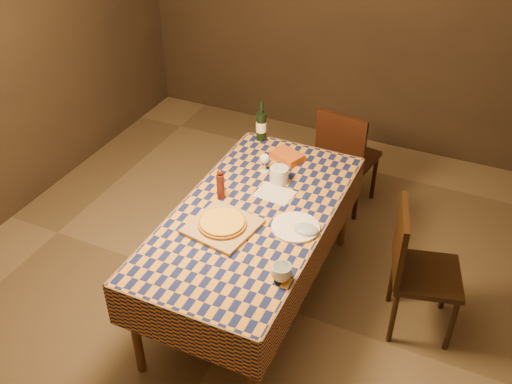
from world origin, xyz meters
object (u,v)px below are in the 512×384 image
Objects in this scene: cutting_board at (222,226)px; pizza at (222,223)px; dining_table at (253,222)px; chair_right at (415,265)px; chair_far at (345,154)px; bowl at (230,223)px; wine_bottle at (261,126)px; white_plate at (295,227)px.

cutting_board is 1.12× the size of pizza.
dining_table is 1.05m from chair_right.
cutting_board is 1.23m from chair_right.
pizza is (-0.00, 0.00, 0.03)m from cutting_board.
pizza is at bearing -158.36° from chair_right.
chair_right is (1.12, 0.44, -0.26)m from cutting_board.
chair_right is (0.79, -1.07, 0.00)m from chair_far.
wine_bottle is at bearing 104.01° from bowl.
chair_far reaches higher than bowl.
white_plate is (0.30, -0.03, 0.08)m from dining_table.
dining_table is 0.25m from cutting_board.
chair_right is at bearing 21.64° from pizza.
chair_right reaches higher than white_plate.
wine_bottle is at bearing 101.70° from pizza.
chair_right reaches higher than cutting_board.
cutting_board is 1.22× the size of wine_bottle.
chair_right is at bearing -53.61° from chair_far.
cutting_board is at bearing -78.30° from wine_bottle.
bowl is at bearing 43.73° from pizza.
chair_far is at bearing 77.86° from pizza.
pizza is 1.09× the size of wine_bottle.
white_plate is 0.32× the size of chair_right.
pizza reaches higher than white_plate.
wine_bottle is (-0.22, 1.07, 0.08)m from pizza.
cutting_board is 0.44m from white_plate.
pizza is at bearing -116.13° from dining_table.
chair_far is 1.00× the size of chair_right.
chair_far is at bearing 78.95° from bowl.
chair_far reaches higher than dining_table.
pizza is at bearing -78.30° from wine_bottle.
white_plate reaches higher than dining_table.
dining_table is 5.41× the size of pizza.
wine_bottle is 1.10m from white_plate.
wine_bottle reaches higher than white_plate.
pizza is 1.24m from chair_right.
pizza is 2.05× the size of bowl.
pizza is at bearing 116.57° from cutting_board.
pizza is 0.45m from white_plate.
dining_table is at bearing 173.95° from white_plate.
dining_table is 11.11× the size of bowl.
cutting_board is 0.41× the size of chair_right.
chair_right reaches higher than pizza.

